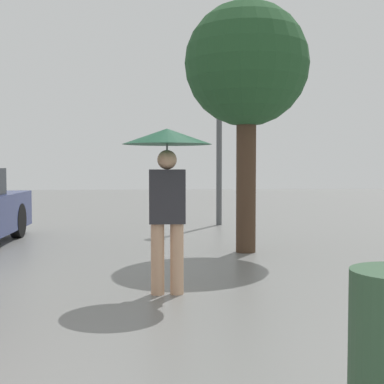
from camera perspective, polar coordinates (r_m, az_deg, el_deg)
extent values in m
cylinder|color=tan|center=(5.86, -3.69, -7.13)|extent=(0.15, 0.15, 0.78)
cylinder|color=tan|center=(5.86, -1.62, -7.12)|extent=(0.15, 0.15, 0.78)
cube|color=#2D2D33|center=(5.78, -2.67, -0.48)|extent=(0.39, 0.23, 0.58)
sphere|color=tan|center=(5.77, -2.68, 3.46)|extent=(0.21, 0.21, 0.21)
cylinder|color=#515456|center=(5.77, -2.67, 2.02)|extent=(0.02, 0.02, 0.62)
cone|color=#14472D|center=(5.78, -2.68, 5.94)|extent=(0.97, 0.97, 0.17)
cylinder|color=black|center=(10.90, -18.09, -2.92)|extent=(0.18, 0.66, 0.66)
cylinder|color=#473323|center=(8.63, 5.79, 1.74)|extent=(0.32, 0.32, 2.47)
sphere|color=#234C28|center=(8.78, 5.85, 13.44)|extent=(1.98, 1.98, 1.98)
cylinder|color=#515456|center=(12.57, 2.92, 6.74)|extent=(0.13, 0.13, 4.50)
sphere|color=beige|center=(12.95, 2.95, 17.25)|extent=(0.39, 0.39, 0.39)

